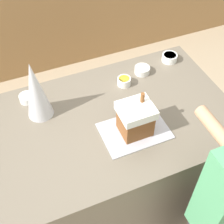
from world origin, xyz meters
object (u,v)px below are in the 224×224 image
gingerbread_house (136,119)px  candy_bowl_beside_tree (27,98)px  candy_bowl_center_rear (124,81)px  candy_bowl_near_tray_right (170,57)px  baking_tray (134,131)px  decorative_tree (36,90)px  candy_bowl_far_left (142,70)px

gingerbread_house → candy_bowl_beside_tree: gingerbread_house is taller
candy_bowl_center_rear → candy_bowl_near_tray_right: size_ratio=0.82×
baking_tray → candy_bowl_beside_tree: bearing=137.0°
baking_tray → decorative_tree: bearing=143.2°
decorative_tree → candy_bowl_far_left: 0.79m
candy_bowl_beside_tree → candy_bowl_far_left: 0.82m
candy_bowl_center_rear → candy_bowl_far_left: bearing=20.1°
candy_bowl_beside_tree → candy_bowl_far_left: (0.82, -0.04, -0.00)m
baking_tray → candy_bowl_far_left: size_ratio=3.69×
gingerbread_house → decorative_tree: bearing=143.3°
decorative_tree → candy_bowl_near_tray_right: decorative_tree is taller
candy_bowl_center_rear → candy_bowl_near_tray_right: (0.42, 0.11, -0.00)m
decorative_tree → candy_bowl_far_left: decorative_tree is taller
decorative_tree → candy_bowl_center_rear: decorative_tree is taller
candy_bowl_beside_tree → gingerbread_house: bearing=-43.0°
candy_bowl_far_left → candy_bowl_near_tray_right: bearing=10.4°
candy_bowl_far_left → baking_tray: bearing=-121.1°
candy_bowl_beside_tree → candy_bowl_near_tray_right: bearing=0.4°
baking_tray → gingerbread_house: gingerbread_house is taller
decorative_tree → candy_bowl_center_rear: bearing=4.1°
decorative_tree → candy_bowl_far_left: (0.76, 0.10, -0.17)m
gingerbread_house → candy_bowl_far_left: bearing=58.9°
candy_bowl_near_tray_right → candy_bowl_center_rear: bearing=-165.5°
baking_tray → candy_bowl_near_tray_right: (0.53, 0.51, 0.03)m
gingerbread_house → candy_bowl_far_left: (0.28, 0.46, -0.09)m
baking_tray → candy_bowl_beside_tree: candy_bowl_beside_tree is taller
gingerbread_house → baking_tray: bearing=-150.2°
baking_tray → candy_bowl_center_rear: candy_bowl_center_rear is taller
baking_tray → gingerbread_house: 0.11m
decorative_tree → candy_bowl_beside_tree: 0.23m
gingerbread_house → candy_bowl_beside_tree: size_ratio=2.83×
candy_bowl_center_rear → candy_bowl_far_left: candy_bowl_center_rear is taller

